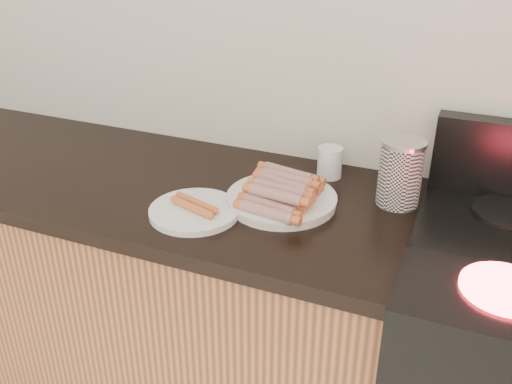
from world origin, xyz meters
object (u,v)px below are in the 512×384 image
at_px(main_plate, 281,201).
at_px(side_plate, 194,211).
at_px(mug, 330,162).
at_px(canister, 400,173).

bearing_deg(main_plate, side_plate, -143.59).
bearing_deg(side_plate, main_plate, 36.41).
bearing_deg(mug, main_plate, -107.81).
distance_m(side_plate, canister, 0.53).
distance_m(side_plate, mug, 0.43).
bearing_deg(mug, side_plate, -126.05).
height_order(main_plate, canister, canister).
bearing_deg(mug, canister, -22.70).
relative_size(main_plate, side_plate, 1.24).
height_order(side_plate, mug, mug).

